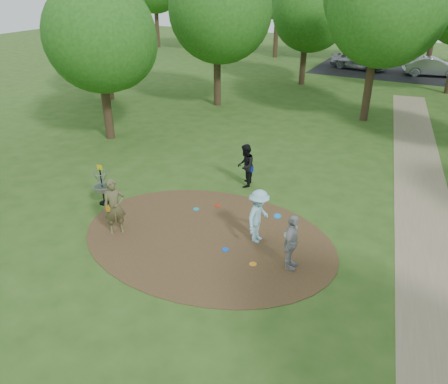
% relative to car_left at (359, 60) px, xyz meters
% --- Properties ---
extents(ground, '(100.00, 100.00, 0.00)m').
position_rel_car_left_xyz_m(ground, '(1.39, -29.64, -0.80)').
color(ground, '#2D5119').
rests_on(ground, ground).
extents(dirt_clearing, '(8.40, 8.40, 0.02)m').
position_rel_car_left_xyz_m(dirt_clearing, '(1.39, -29.64, -0.79)').
color(dirt_clearing, '#47301C').
rests_on(dirt_clearing, ground).
extents(footpath, '(7.55, 39.89, 0.01)m').
position_rel_car_left_xyz_m(footpath, '(7.89, -27.64, -0.79)').
color(footpath, '#8C7A5B').
rests_on(footpath, ground).
extents(parking_lot, '(14.00, 8.00, 0.01)m').
position_rel_car_left_xyz_m(parking_lot, '(3.39, 0.36, -0.79)').
color(parking_lot, black).
rests_on(parking_lot, ground).
extents(player_observer_with_disc, '(0.80, 0.81, 1.89)m').
position_rel_car_left_xyz_m(player_observer_with_disc, '(-1.40, -30.67, 0.15)').
color(player_observer_with_disc, brown).
rests_on(player_observer_with_disc, ground).
extents(player_throwing_with_disc, '(1.09, 1.18, 1.78)m').
position_rel_car_left_xyz_m(player_throwing_with_disc, '(2.91, -29.07, 0.09)').
color(player_throwing_with_disc, '#9BD7E8').
rests_on(player_throwing_with_disc, ground).
extents(player_walking_with_disc, '(0.85, 0.98, 1.73)m').
position_rel_car_left_xyz_m(player_walking_with_disc, '(0.89, -25.61, 0.07)').
color(player_walking_with_disc, black).
rests_on(player_walking_with_disc, ground).
extents(player_waiting_with_disc, '(0.47, 1.03, 1.72)m').
position_rel_car_left_xyz_m(player_waiting_with_disc, '(4.28, -29.95, 0.06)').
color(player_waiting_with_disc, '#9C9B9E').
rests_on(player_waiting_with_disc, ground).
extents(disc_ground_cyan, '(0.22, 0.22, 0.02)m').
position_rel_car_left_xyz_m(disc_ground_cyan, '(0.15, -28.22, -0.77)').
color(disc_ground_cyan, '#169BB6').
rests_on(disc_ground_cyan, dirt_clearing).
extents(disc_ground_blue, '(0.22, 0.22, 0.02)m').
position_rel_car_left_xyz_m(disc_ground_blue, '(2.24, -30.02, -0.77)').
color(disc_ground_blue, blue).
rests_on(disc_ground_blue, dirt_clearing).
extents(disc_ground_red, '(0.22, 0.22, 0.02)m').
position_rel_car_left_xyz_m(disc_ground_red, '(0.71, -27.63, -0.77)').
color(disc_ground_red, red).
rests_on(disc_ground_red, dirt_clearing).
extents(car_left, '(4.96, 2.74, 1.60)m').
position_rel_car_left_xyz_m(car_left, '(0.00, 0.00, 0.00)').
color(car_left, '#93959A').
rests_on(car_left, ground).
extents(car_right, '(4.76, 2.59, 1.49)m').
position_rel_car_left_xyz_m(car_right, '(5.93, -0.08, -0.05)').
color(car_right, '#93969A').
rests_on(car_right, ground).
extents(disc_ground_orange, '(0.22, 0.22, 0.02)m').
position_rel_car_left_xyz_m(disc_ground_orange, '(3.29, -30.32, -0.77)').
color(disc_ground_orange, orange).
rests_on(disc_ground_orange, dirt_clearing).
extents(disc_golf_basket, '(0.63, 0.63, 1.54)m').
position_rel_car_left_xyz_m(disc_golf_basket, '(-3.11, -29.34, 0.08)').
color(disc_golf_basket, black).
rests_on(disc_golf_basket, ground).
extents(tree_ring, '(37.71, 45.57, 9.31)m').
position_rel_car_left_xyz_m(tree_ring, '(3.65, -19.09, 4.46)').
color(tree_ring, '#332316').
rests_on(tree_ring, ground).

